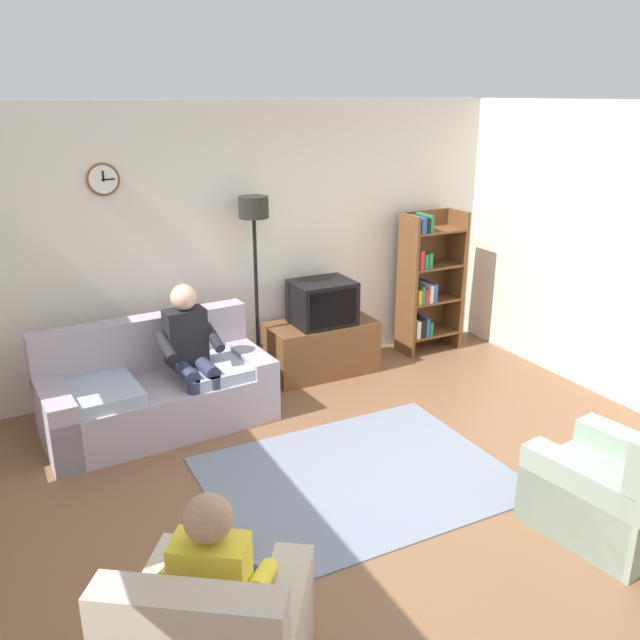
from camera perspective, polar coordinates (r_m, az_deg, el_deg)
ground_plane at (r=4.95m, az=5.45°, el=-15.07°), size 12.00×12.00×0.00m
back_wall_assembly at (r=6.64m, az=-6.60°, el=6.56°), size 6.20×0.17×2.70m
couch at (r=5.94m, az=-13.76°, el=-5.99°), size 1.96×1.01×0.90m
tv_stand at (r=6.85m, az=0.11°, el=-2.36°), size 1.10×0.56×0.55m
tv at (r=6.67m, az=0.20°, el=1.51°), size 0.60×0.49×0.44m
bookshelf at (r=7.42m, az=9.06°, el=3.18°), size 0.68×0.36×1.55m
floor_lamp at (r=6.34m, az=-5.65°, el=6.91°), size 0.28×0.28×1.85m
armchair_near_bookshelf at (r=4.88m, az=23.89°, el=-13.30°), size 0.92×0.99×0.90m
area_rug at (r=5.18m, az=3.26°, el=-13.24°), size 2.20×1.70×0.01m
person_on_couch at (r=5.75m, az=-11.00°, el=-2.43°), size 0.53×0.56×1.24m
person_in_left_armchair at (r=3.35m, az=-8.72°, el=-21.24°), size 0.61×0.64×1.12m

